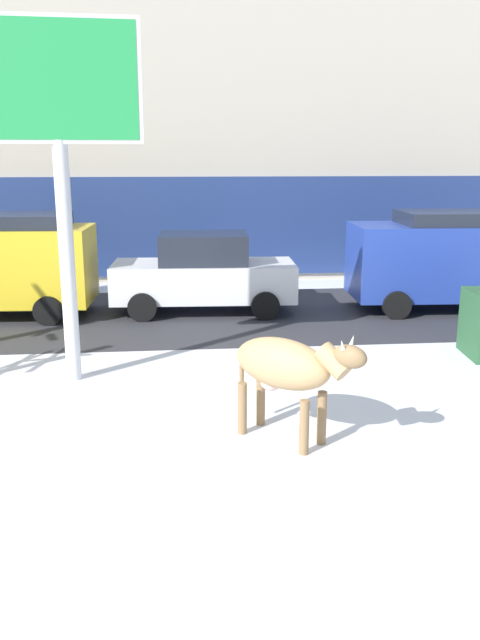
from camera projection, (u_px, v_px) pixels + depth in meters
name	position (u px, v px, depth m)	size (l,w,h in m)	color
ground_plane	(238.00, 483.00, 7.44)	(120.00, 120.00, 0.00)	white
road_strip	(204.00, 315.00, 15.29)	(60.00, 5.60, 0.01)	#333338
building_facade	(191.00, 60.00, 20.74)	(44.00, 6.10, 13.00)	#BCB29E
cow_tan	(287.00, 367.00, 8.33)	(1.62, 1.64, 1.54)	tan
billboard	(57.00, 104.00, 9.87)	(2.53, 0.32, 5.56)	silver
car_white_sedan	(204.00, 274.00, 15.43)	(4.28, 2.14, 1.84)	white
car_blue_van	(451.00, 257.00, 15.63)	(4.68, 2.29, 2.32)	#233D9E
pedestrian_near_billboard	(56.00, 262.00, 17.33)	(0.36, 0.24, 1.73)	#282833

